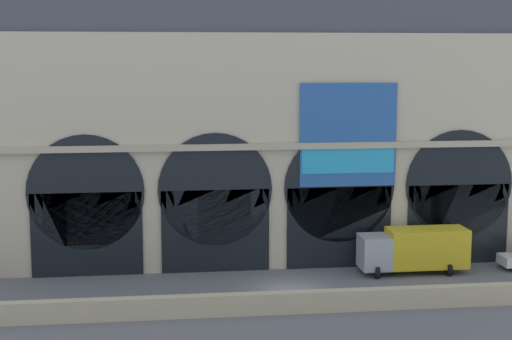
{
  "coord_description": "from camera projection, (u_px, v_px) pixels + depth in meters",
  "views": [
    {
      "loc": [
        -8.2,
        -47.64,
        14.85
      ],
      "look_at": [
        -1.55,
        5.0,
        7.14
      ],
      "focal_mm": 54.26,
      "sensor_mm": 36.0,
      "label": 1
    }
  ],
  "objects": [
    {
      "name": "box_truck_mideast",
      "position": [
        414.0,
        249.0,
        53.66
      ],
      "size": [
        7.5,
        2.91,
        3.12
      ],
      "color": "#ADB2B7",
      "rests_on": "ground"
    },
    {
      "name": "quay_parapet_wall",
      "position": [
        302.0,
        302.0,
        45.4
      ],
      "size": [
        90.0,
        0.7,
        1.28
      ],
      "primitive_type": "cube",
      "color": "#BCAD8C",
      "rests_on": "ground"
    },
    {
      "name": "station_building",
      "position": [
        273.0,
        130.0,
        56.13
      ],
      "size": [
        45.72,
        5.9,
        19.81
      ],
      "color": "beige",
      "rests_on": "ground"
    },
    {
      "name": "ground_plane",
      "position": [
        289.0,
        290.0,
        49.92
      ],
      "size": [
        200.0,
        200.0,
        0.0
      ],
      "primitive_type": "plane",
      "color": "slate"
    }
  ]
}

